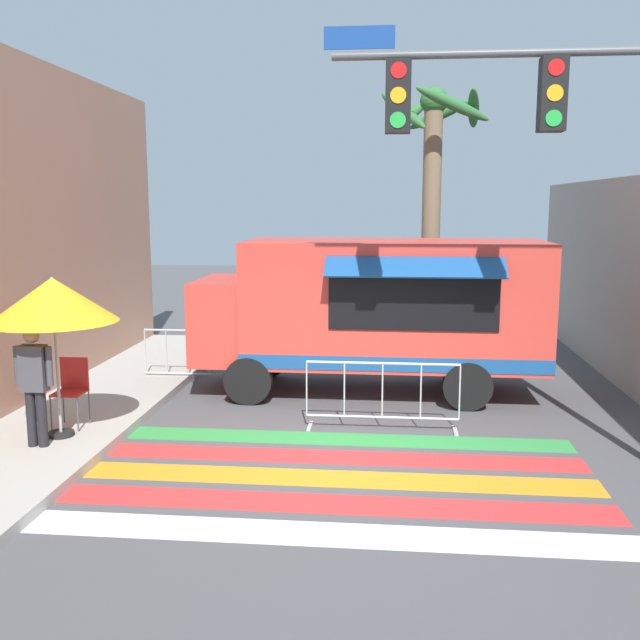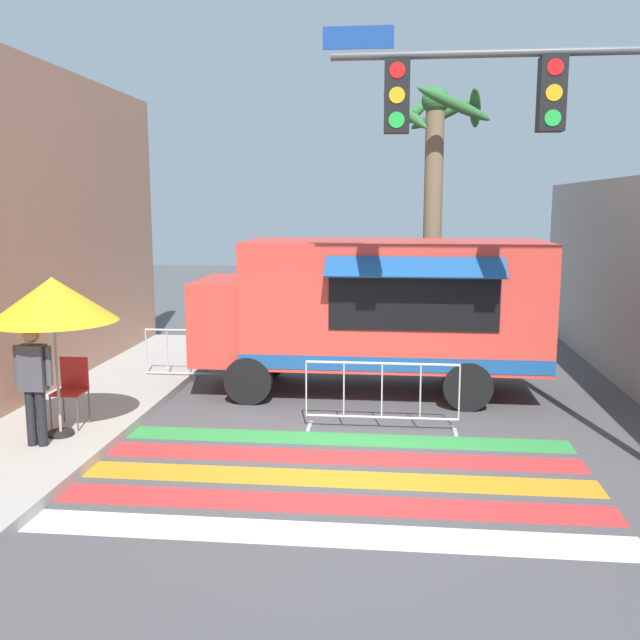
# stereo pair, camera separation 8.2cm
# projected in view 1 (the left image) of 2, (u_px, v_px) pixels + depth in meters

# --- Properties ---
(ground_plane) EXTENTS (60.00, 60.00, 0.00)m
(ground_plane) POSITION_uv_depth(u_px,v_px,m) (343.00, 460.00, 9.50)
(ground_plane) COLOR #4C4C4F
(crosswalk_painted) EXTENTS (6.40, 3.60, 0.01)m
(crosswalk_painted) POSITION_uv_depth(u_px,v_px,m) (339.00, 479.00, 8.86)
(crosswalk_painted) COLOR white
(crosswalk_painted) RESTS_ON ground_plane
(food_truck) EXTENTS (6.14, 2.59, 2.75)m
(food_truck) POSITION_uv_depth(u_px,v_px,m) (367.00, 306.00, 12.72)
(food_truck) COLOR #D13D33
(food_truck) RESTS_ON ground_plane
(traffic_signal_pole) EXTENTS (4.42, 0.29, 5.78)m
(traffic_signal_pole) POSITION_uv_depth(u_px,v_px,m) (553.00, 148.00, 8.96)
(traffic_signal_pole) COLOR #515456
(traffic_signal_pole) RESTS_ON ground_plane
(patio_umbrella) EXTENTS (1.75, 1.75, 2.25)m
(patio_umbrella) POSITION_uv_depth(u_px,v_px,m) (53.00, 300.00, 9.74)
(patio_umbrella) COLOR black
(patio_umbrella) RESTS_ON sidewalk_left
(folding_chair) EXTENTS (0.42, 0.42, 1.00)m
(folding_chair) POSITION_uv_depth(u_px,v_px,m) (72.00, 385.00, 10.45)
(folding_chair) COLOR #4C4C51
(folding_chair) RESTS_ON sidewalk_left
(vendor_person) EXTENTS (0.53, 0.22, 1.64)m
(vendor_person) POSITION_uv_depth(u_px,v_px,m) (34.00, 379.00, 9.48)
(vendor_person) COLOR black
(vendor_person) RESTS_ON sidewalk_left
(barricade_front) EXTENTS (2.32, 0.44, 1.04)m
(barricade_front) POSITION_uv_depth(u_px,v_px,m) (382.00, 396.00, 10.74)
(barricade_front) COLOR #B7BABF
(barricade_front) RESTS_ON ground_plane
(barricade_side) EXTENTS (1.69, 0.44, 1.04)m
(barricade_side) POSITION_uv_depth(u_px,v_px,m) (188.00, 357.00, 13.52)
(barricade_side) COLOR #B7BABF
(barricade_side) RESTS_ON ground_plane
(palm_tree) EXTENTS (2.43, 2.32, 5.88)m
(palm_tree) POSITION_uv_depth(u_px,v_px,m) (433.00, 181.00, 15.53)
(palm_tree) COLOR #7A664C
(palm_tree) RESTS_ON ground_plane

